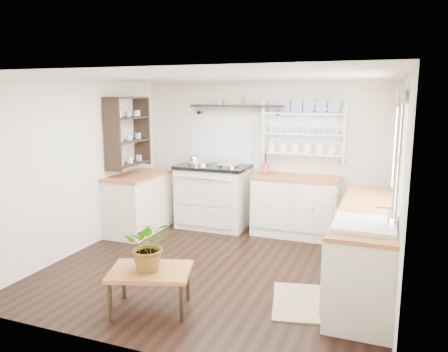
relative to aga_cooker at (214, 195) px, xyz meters
The scene contains 19 objects.
floor 1.80m from the aga_cooker, 65.34° to the right, with size 4.00×3.80×0.01m, color black.
wall_back 1.02m from the aga_cooker, 24.62° to the left, with size 4.00×0.02×2.30m, color beige.
wall_right 3.21m from the aga_cooker, 29.98° to the right, with size 0.02×3.80×2.30m, color beige.
wall_left 2.12m from the aga_cooker, 129.18° to the right, with size 0.02×3.80×2.30m, color beige.
ceiling 2.49m from the aga_cooker, 65.34° to the right, with size 4.00×3.80×0.01m, color white.
window 3.20m from the aga_cooker, 28.00° to the right, with size 0.08×1.55×1.22m.
aga_cooker is the anchor object (origin of this frame).
back_cabinets 1.32m from the aga_cooker, ahead, with size 1.27×0.63×0.90m.
right_cabinets 2.83m from the aga_cooker, 31.26° to the right, with size 0.62×2.43×0.90m.
belfast_sink 3.30m from the aga_cooker, 42.52° to the right, with size 0.55×0.60×0.45m.
left_cabinets 1.19m from the aga_cooker, 145.64° to the right, with size 0.62×1.13×0.90m.
plate_rack 1.75m from the aga_cooker, 12.10° to the left, with size 1.20×0.22×0.90m.
high_shelf 1.45m from the aga_cooker, 32.91° to the left, with size 1.50×0.29×0.16m.
left_shelving 1.67m from the aga_cooker, 149.11° to the right, with size 0.28×0.80×1.05m, color black.
kettle 0.61m from the aga_cooker, 156.85° to the right, with size 0.18×0.18×0.22m, color silver, non-canonical shape.
utensil_crock 0.94m from the aga_cooker, ahead, with size 0.12×0.12×0.14m, color #A44E3C.
center_table 2.86m from the aga_cooker, 80.14° to the right, with size 0.91×0.77×0.42m.
potted_plant 2.86m from the aga_cooker, 80.14° to the right, with size 0.45×0.39×0.50m, color #3F7233.
floor_rug 2.86m from the aga_cooker, 49.31° to the right, with size 0.55×0.85×0.02m, color olive.
Camera 1 is at (1.88, -4.72, 2.10)m, focal length 35.00 mm.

